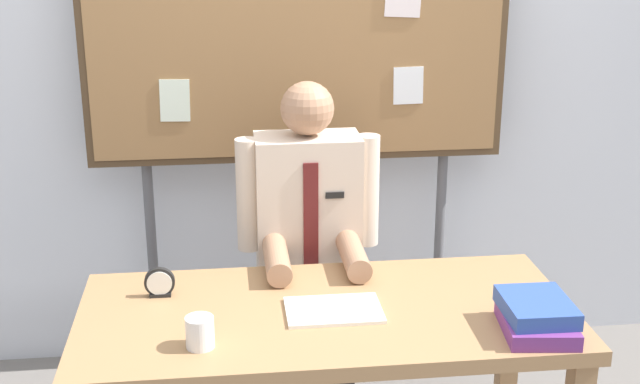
% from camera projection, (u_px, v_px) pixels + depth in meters
% --- Properties ---
extents(back_wall, '(6.40, 0.08, 2.70)m').
position_uv_depth(back_wall, '(293.00, 63.00, 3.70)').
color(back_wall, silver).
rests_on(back_wall, ground_plane).
extents(desk, '(1.63, 0.76, 0.73)m').
position_uv_depth(desk, '(326.00, 334.00, 2.82)').
color(desk, '#9E754C').
rests_on(desk, ground_plane).
extents(person, '(0.55, 0.56, 1.38)m').
position_uv_depth(person, '(308.00, 267.00, 3.36)').
color(person, '#2D2D33').
rests_on(person, ground_plane).
extents(bulletin_board, '(1.75, 0.09, 1.93)m').
position_uv_depth(bulletin_board, '(298.00, 53.00, 3.48)').
color(bulletin_board, '#4C3823').
rests_on(bulletin_board, ground_plane).
extents(book_stack, '(0.24, 0.29, 0.10)m').
position_uv_depth(book_stack, '(537.00, 316.00, 2.64)').
color(book_stack, '#72337F').
rests_on(book_stack, desk).
extents(open_notebook, '(0.31, 0.21, 0.01)m').
position_uv_depth(open_notebook, '(334.00, 310.00, 2.77)').
color(open_notebook, white).
rests_on(open_notebook, desk).
extents(desk_clock, '(0.10, 0.04, 0.10)m').
position_uv_depth(desk_clock, '(160.00, 283.00, 2.87)').
color(desk_clock, black).
rests_on(desk_clock, desk).
extents(coffee_mug, '(0.09, 0.09, 0.10)m').
position_uv_depth(coffee_mug, '(200.00, 332.00, 2.54)').
color(coffee_mug, white).
rests_on(coffee_mug, desk).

